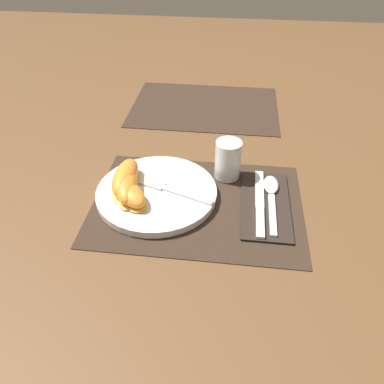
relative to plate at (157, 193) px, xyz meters
The scene contains 12 objects.
ground_plane 0.09m from the plate, ahead, with size 3.00×3.00×0.00m, color brown.
placemat 0.09m from the plate, ahead, with size 0.45×0.32×0.00m.
placemat_far 0.46m from the plate, 81.86° to the left, with size 0.45×0.32×0.00m.
plate is the anchor object (origin of this frame).
juice_glass 0.18m from the plate, 31.50° to the left, with size 0.06×0.06×0.09m.
napkin 0.24m from the plate, ahead, with size 0.10×0.22×0.00m.
knife 0.23m from the plate, ahead, with size 0.02×0.22×0.01m.
spoon 0.25m from the plate, ahead, with size 0.03×0.19×0.01m.
fork 0.02m from the plate, 13.47° to the left, with size 0.19×0.08×0.00m.
citrus_wedge_0 0.08m from the plate, behind, with size 0.05×0.13×0.05m.
citrus_wedge_1 0.07m from the plate, 164.10° to the right, with size 0.08×0.14×0.04m.
citrus_wedge_2 0.07m from the plate, 139.96° to the right, with size 0.11×0.11×0.04m.
Camera 1 is at (0.06, -0.61, 0.54)m, focal length 35.00 mm.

